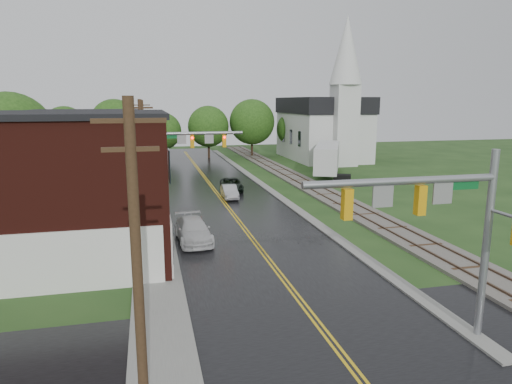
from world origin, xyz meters
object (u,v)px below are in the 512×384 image
object	(u,v)px
suv_dark	(231,185)
pickup_white	(193,230)
traffic_signal_near	(438,214)
utility_pole_c	(144,137)
traffic_signal_far	(183,148)
utility_pole_b	(142,160)
tree_left_c	(75,143)
church	(325,121)
brick_building	(36,189)
tree_left_b	(12,138)
semi_trailer	(328,157)
utility_pole_a	(137,263)
sedan_silver	(230,192)
tree_left_e	(126,135)

from	to	relation	value
suv_dark	pickup_white	xyz separation A→B (m)	(-5.40, -15.91, 0.09)
traffic_signal_near	utility_pole_c	world-z (taller)	utility_pole_c
traffic_signal_far	suv_dark	distance (m)	8.68
utility_pole_b	utility_pole_c	bearing A→B (deg)	90.00
tree_left_c	traffic_signal_near	bearing A→B (deg)	-65.44
church	tree_left_c	bearing A→B (deg)	-157.76
tree_left_c	suv_dark	size ratio (longest dim) A/B	1.69
brick_building	suv_dark	xyz separation A→B (m)	(14.09, 17.54, -3.52)
suv_dark	brick_building	bearing A→B (deg)	-123.44
traffic_signal_near	utility_pole_b	bearing A→B (deg)	117.19
tree_left_b	pickup_white	distance (m)	21.34
semi_trailer	utility_pole_a	bearing A→B (deg)	-118.57
utility_pole_b	sedan_silver	distance (m)	11.20
traffic_signal_far	tree_left_c	size ratio (longest dim) A/B	0.96
utility_pole_b	pickup_white	bearing A→B (deg)	-60.75
utility_pole_a	utility_pole_c	world-z (taller)	same
traffic_signal_far	suv_dark	bearing A→B (deg)	47.53
tree_left_e	sedan_silver	xyz separation A→B (m)	(9.65, -16.78, -4.20)
brick_building	utility_pole_b	world-z (taller)	utility_pole_b
utility_pole_a	semi_trailer	bearing A→B (deg)	61.43
utility_pole_b	suv_dark	bearing A→B (deg)	51.43
pickup_white	brick_building	bearing A→B (deg)	-172.40
brick_building	utility_pole_c	size ratio (longest dim) A/B	1.59
pickup_white	utility_pole_a	bearing A→B (deg)	-103.30
brick_building	pickup_white	world-z (taller)	brick_building
tree_left_b	tree_left_c	world-z (taller)	tree_left_b
utility_pole_a	traffic_signal_far	bearing A→B (deg)	82.97
brick_building	tree_left_b	world-z (taller)	tree_left_b
brick_building	utility_pole_c	xyz separation A→B (m)	(5.68, 29.00, 0.57)
utility_pole_c	tree_left_b	distance (m)	16.42
brick_building	church	xyz separation A→B (m)	(32.48, 38.74, 1.68)
tree_left_b	brick_building	bearing A→B (deg)	-72.39
traffic_signal_near	tree_left_e	xyz separation A→B (m)	(-12.32, 43.90, -0.16)
brick_building	tree_left_c	world-z (taller)	brick_building
traffic_signal_far	suv_dark	size ratio (longest dim) A/B	1.62
utility_pole_b	tree_left_b	distance (m)	14.87
brick_building	tree_left_c	distance (m)	24.94
traffic_signal_far	tree_left_e	size ratio (longest dim) A/B	0.90
traffic_signal_near	utility_pole_b	world-z (taller)	utility_pole_b
traffic_signal_near	semi_trailer	distance (m)	39.13
utility_pole_b	utility_pole_c	xyz separation A→B (m)	(0.00, 22.00, 0.00)
church	utility_pole_c	xyz separation A→B (m)	(-26.80, -9.74, -1.11)
church	traffic_signal_near	xyz separation A→B (m)	(-16.53, -51.74, -0.87)
tree_left_b	sedan_silver	size ratio (longest dim) A/B	2.62
utility_pole_b	pickup_white	size ratio (longest dim) A/B	1.80
church	pickup_white	xyz separation A→B (m)	(-23.80, -37.10, -5.11)
tree_left_e	church	bearing A→B (deg)	15.20
utility_pole_c	tree_left_c	size ratio (longest dim) A/B	1.18
utility_pole_a	pickup_white	distance (m)	17.37
church	sedan_silver	world-z (taller)	church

